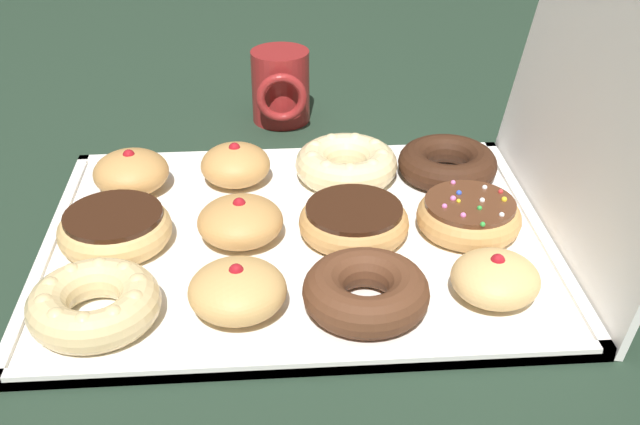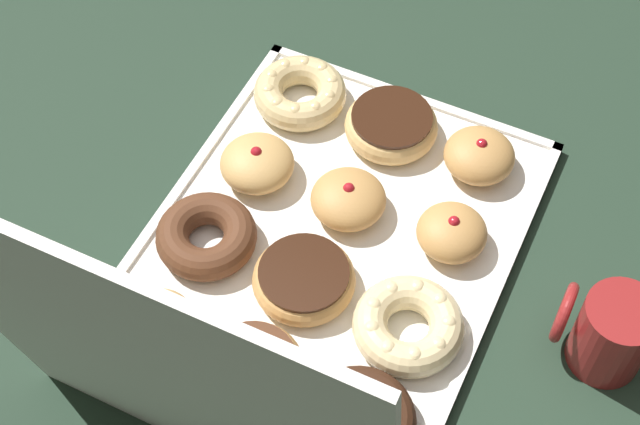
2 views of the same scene
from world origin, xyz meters
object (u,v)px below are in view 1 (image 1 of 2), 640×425
object	(u,v)px
donut_box	(298,241)
coffee_mug	(281,86)
jelly_filled_donut_3	(235,165)
chocolate_cake_ring_donut_9	(447,163)
chocolate_cake_ring_donut_8	(366,291)
jelly_filled_donut_11	(495,278)
jelly_filled_donut_0	(131,172)
chocolate_frosted_donut_1	(115,228)
cruller_donut_2	(94,303)
jelly_filled_donut_5	(237,290)
jelly_filled_donut_4	(240,220)
cruller_donut_6	(346,163)
sprinkle_donut_10	(470,217)
chocolate_frosted_donut_7	(354,223)

from	to	relation	value
donut_box	coffee_mug	xyz separation A→B (m)	(-0.32, -0.01, 0.05)
jelly_filled_donut_3	chocolate_cake_ring_donut_9	distance (m)	0.25
donut_box	chocolate_cake_ring_donut_8	xyz separation A→B (m)	(0.13, 0.06, 0.02)
chocolate_cake_ring_donut_8	jelly_filled_donut_11	distance (m)	0.12
jelly_filled_donut_0	jelly_filled_donut_3	distance (m)	0.12
chocolate_frosted_donut_1	coffee_mug	size ratio (longest dim) A/B	1.17
cruller_donut_2	jelly_filled_donut_5	distance (m)	0.13
chocolate_frosted_donut_1	coffee_mug	world-z (taller)	coffee_mug
jelly_filled_donut_11	chocolate_cake_ring_donut_9	bearing A→B (deg)	178.53
chocolate_cake_ring_donut_8	jelly_filled_donut_11	world-z (taller)	jelly_filled_donut_11
chocolate_frosted_donut_1	jelly_filled_donut_3	size ratio (longest dim) A/B	1.43
jelly_filled_donut_4	chocolate_cake_ring_donut_9	world-z (taller)	jelly_filled_donut_4
jelly_filled_donut_5	cruller_donut_6	distance (m)	0.28
chocolate_frosted_donut_1	jelly_filled_donut_11	size ratio (longest dim) A/B	1.41
jelly_filled_donut_5	sprinkle_donut_10	size ratio (longest dim) A/B	0.81
jelly_filled_donut_5	chocolate_cake_ring_donut_8	distance (m)	0.12
cruller_donut_2	chocolate_cake_ring_donut_9	bearing A→B (deg)	123.86
jelly_filled_donut_3	cruller_donut_6	bearing A→B (deg)	90.27
jelly_filled_donut_5	chocolate_cake_ring_donut_8	bearing A→B (deg)	87.71
cruller_donut_2	chocolate_frosted_donut_7	distance (m)	0.28
jelly_filled_donut_5	coffee_mug	bearing A→B (deg)	173.29
jelly_filled_donut_11	cruller_donut_6	bearing A→B (deg)	-154.92
donut_box	cruller_donut_2	distance (m)	0.23
chocolate_frosted_donut_1	cruller_donut_2	xyz separation A→B (m)	(0.13, 0.00, 0.00)
jelly_filled_donut_3	jelly_filled_donut_11	size ratio (longest dim) A/B	0.98
jelly_filled_donut_11	coffee_mug	world-z (taller)	coffee_mug
jelly_filled_donut_0	chocolate_cake_ring_donut_9	xyz separation A→B (m)	(-0.01, 0.37, -0.01)
chocolate_frosted_donut_7	jelly_filled_donut_4	bearing A→B (deg)	-93.41
donut_box	cruller_donut_6	distance (m)	0.14
donut_box	chocolate_cake_ring_donut_8	bearing A→B (deg)	24.33
jelly_filled_donut_5	cruller_donut_2	bearing A→B (deg)	-87.57
cruller_donut_2	chocolate_frosted_donut_7	world-z (taller)	cruller_donut_2
jelly_filled_donut_4	chocolate_frosted_donut_7	distance (m)	0.12
chocolate_cake_ring_donut_8	coffee_mug	distance (m)	0.45
coffee_mug	chocolate_cake_ring_donut_8	bearing A→B (deg)	8.16
chocolate_cake_ring_donut_8	coffee_mug	size ratio (longest dim) A/B	1.17
cruller_donut_2	jelly_filled_donut_5	world-z (taller)	jelly_filled_donut_5
donut_box	jelly_filled_donut_3	distance (m)	0.15
donut_box	jelly_filled_donut_11	xyz separation A→B (m)	(0.12, 0.18, 0.03)
jelly_filled_donut_4	chocolate_cake_ring_donut_8	distance (m)	0.17
jelly_filled_donut_3	jelly_filled_donut_4	bearing A→B (deg)	3.47
jelly_filled_donut_4	cruller_donut_6	xyz separation A→B (m)	(-0.12, 0.12, -0.00)
chocolate_cake_ring_donut_9	coffee_mug	distance (m)	0.28
cruller_donut_6	sprinkle_donut_10	distance (m)	0.18
chocolate_frosted_donut_1	jelly_filled_donut_5	xyz separation A→B (m)	(0.12, 0.13, 0.00)
jelly_filled_donut_0	coffee_mug	bearing A→B (deg)	139.18
chocolate_frosted_donut_7	chocolate_cake_ring_donut_9	distance (m)	0.18
jelly_filled_donut_0	jelly_filled_donut_4	size ratio (longest dim) A/B	0.97
jelly_filled_donut_0	chocolate_frosted_donut_7	world-z (taller)	jelly_filled_donut_0
jelly_filled_donut_3	jelly_filled_donut_5	world-z (taller)	same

